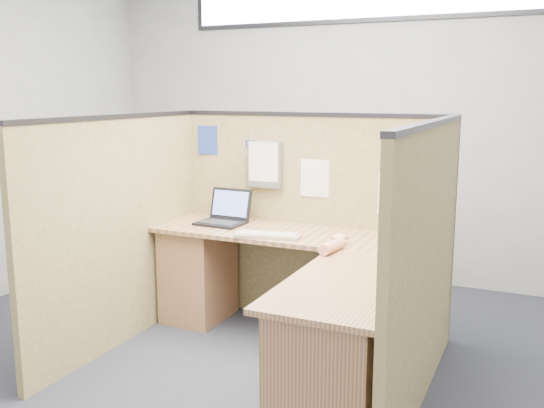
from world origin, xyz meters
The scene contains 14 objects.
floor centered at (0.00, 0.00, 0.00)m, with size 5.00×5.00×0.00m, color #222430.
wall_back centered at (0.00, 2.25, 1.40)m, with size 5.00×5.00×0.00m, color #939698.
clerestory_window centered at (0.00, 2.23, 2.45)m, with size 3.30×0.04×0.38m.
cubicle_partitions centered at (0.00, 0.43, 0.77)m, with size 2.06×1.83×1.53m.
l_desk centered at (0.18, 0.29, 0.39)m, with size 1.95×1.75×0.73m.
laptop centered at (-0.56, 0.75, 0.79)m, with size 0.34×0.32×0.24m.
keyboard centered at (-0.09, 0.48, 0.74)m, with size 0.45×0.23×0.03m.
mouse centered at (0.40, 0.50, 0.75)m, with size 0.10×0.06×0.04m, color silver.
hand_forearm centered at (0.41, 0.37, 0.77)m, with size 0.10×0.36×0.08m.
blue_poster centered at (-0.82, 0.97, 1.31)m, with size 0.16×0.00×0.22m, color navy.
american_flag centered at (-0.41, 0.96, 1.25)m, with size 0.20×0.01×0.35m.
file_holder centered at (-0.33, 0.94, 1.15)m, with size 0.26×0.05×0.34m.
paper_left centered at (0.05, 0.97, 1.07)m, with size 0.21×0.00×0.27m, color white.
paper_right centered at (0.62, 0.97, 0.99)m, with size 0.22×0.00×0.28m, color white.
Camera 1 is at (1.55, -3.03, 1.68)m, focal length 40.00 mm.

